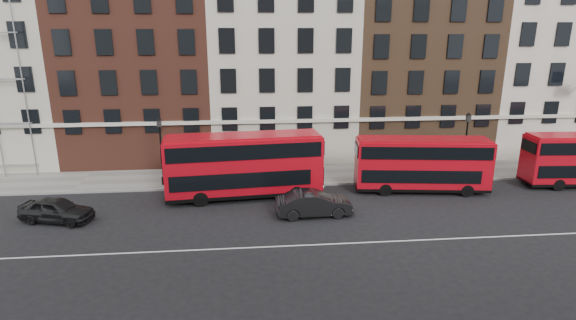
{
  "coord_description": "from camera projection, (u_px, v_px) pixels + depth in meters",
  "views": [
    {
      "loc": [
        -3.46,
        -24.76,
        11.66
      ],
      "look_at": [
        -0.61,
        5.0,
        3.0
      ],
      "focal_mm": 28.0,
      "sensor_mm": 36.0,
      "label": 1
    }
  ],
  "objects": [
    {
      "name": "car_rear",
      "position": [
        56.0,
        210.0,
        28.27
      ],
      "size": [
        4.91,
        2.98,
        1.56
      ],
      "primitive_type": "imported",
      "rotation": [
        0.0,
        0.0,
        1.31
      ],
      "color": "black",
      "rests_on": "ground"
    },
    {
      "name": "traffic_light",
      "position": [
        570.0,
        147.0,
        36.69
      ],
      "size": [
        0.25,
        0.45,
        3.27
      ],
      "color": "black",
      "rests_on": "pavement"
    },
    {
      "name": "bus_b",
      "position": [
        244.0,
        164.0,
        31.85
      ],
      "size": [
        11.25,
        3.63,
        4.65
      ],
      "rotation": [
        0.0,
        0.0,
        0.09
      ],
      "color": "#B60916",
      "rests_on": "ground"
    },
    {
      "name": "pavement",
      "position": [
        289.0,
        175.0,
        37.25
      ],
      "size": [
        80.0,
        5.0,
        0.15
      ],
      "primitive_type": "cube",
      "color": "gray",
      "rests_on": "ground"
    },
    {
      "name": "building_terrace",
      "position": [
        278.0,
        46.0,
        41.45
      ],
      "size": [
        64.0,
        11.95,
        22.0
      ],
      "color": "#B9B2A0",
      "rests_on": "ground"
    },
    {
      "name": "iron_railings",
      "position": [
        287.0,
        161.0,
        39.19
      ],
      "size": [
        6.6,
        0.06,
        1.0
      ],
      "primitive_type": null,
      "color": "black",
      "rests_on": "pavement"
    },
    {
      "name": "lamp_post_right",
      "position": [
        466.0,
        142.0,
        35.9
      ],
      "size": [
        0.44,
        0.44,
        5.33
      ],
      "color": "black",
      "rests_on": "pavement"
    },
    {
      "name": "bus_c",
      "position": [
        421.0,
        163.0,
        33.14
      ],
      "size": [
        9.94,
        3.55,
        4.09
      ],
      "rotation": [
        0.0,
        0.0,
        -0.13
      ],
      "color": "#B60916",
      "rests_on": "ground"
    },
    {
      "name": "kerb",
      "position": [
        292.0,
        185.0,
        34.86
      ],
      "size": [
        80.0,
        0.3,
        0.16
      ],
      "primitive_type": "cube",
      "color": "gray",
      "rests_on": "ground"
    },
    {
      "name": "road_centre_line",
      "position": [
        311.0,
        245.0,
        25.32
      ],
      "size": [
        70.0,
        0.12,
        0.01
      ],
      "primitive_type": "cube",
      "color": "white",
      "rests_on": "ground"
    },
    {
      "name": "car_front",
      "position": [
        314.0,
        204.0,
        29.15
      ],
      "size": [
        5.05,
        1.95,
        1.64
      ],
      "primitive_type": "imported",
      "rotation": [
        0.0,
        0.0,
        1.61
      ],
      "color": "black",
      "rests_on": "ground"
    },
    {
      "name": "ground",
      "position": [
        306.0,
        230.0,
        27.23
      ],
      "size": [
        120.0,
        120.0,
        0.0
      ],
      "primitive_type": "plane",
      "color": "black",
      "rests_on": "ground"
    },
    {
      "name": "lamp_post_left",
      "position": [
        161.0,
        148.0,
        34.0
      ],
      "size": [
        0.44,
        0.44,
        5.33
      ],
      "color": "black",
      "rests_on": "pavement"
    }
  ]
}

